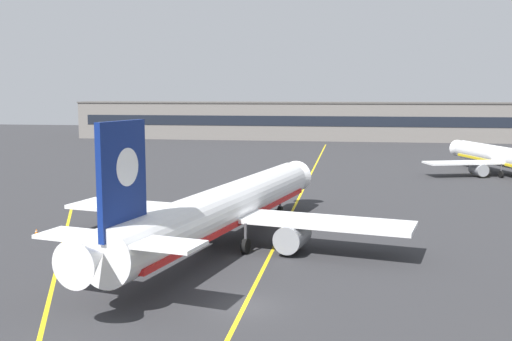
{
  "coord_description": "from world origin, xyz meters",
  "views": [
    {
      "loc": [
        6.4,
        -35.32,
        13.31
      ],
      "look_at": [
        -1.27,
        12.55,
        6.99
      ],
      "focal_mm": 41.6,
      "sensor_mm": 36.0,
      "label": 1
    }
  ],
  "objects_px": {
    "safety_cone_by_nose_gear": "(265,208)",
    "safety_cone_by_port_wing": "(36,232)",
    "airliner_background": "(509,159)",
    "airliner_foreground": "(226,208)"
  },
  "relations": [
    {
      "from": "airliner_foreground",
      "to": "safety_cone_by_nose_gear",
      "type": "distance_m",
      "value": 16.64
    },
    {
      "from": "airliner_foreground",
      "to": "safety_cone_by_port_wing",
      "type": "xyz_separation_m",
      "value": [
        -18.69,
        1.23,
        -3.11
      ]
    },
    {
      "from": "safety_cone_by_port_wing",
      "to": "airliner_foreground",
      "type": "bearing_deg",
      "value": -3.78
    },
    {
      "from": "safety_cone_by_nose_gear",
      "to": "safety_cone_by_port_wing",
      "type": "bearing_deg",
      "value": -142.65
    },
    {
      "from": "airliner_background",
      "to": "safety_cone_by_port_wing",
      "type": "xyz_separation_m",
      "value": [
        -54.66,
        -49.13,
        -2.62
      ]
    },
    {
      "from": "airliner_foreground",
      "to": "safety_cone_by_nose_gear",
      "type": "xyz_separation_m",
      "value": [
        1.07,
        16.32,
        -3.11
      ]
    },
    {
      "from": "airliner_foreground",
      "to": "safety_cone_by_nose_gear",
      "type": "bearing_deg",
      "value": 86.25
    },
    {
      "from": "airliner_background",
      "to": "safety_cone_by_port_wing",
      "type": "distance_m",
      "value": 73.54
    },
    {
      "from": "airliner_foreground",
      "to": "safety_cone_by_nose_gear",
      "type": "height_order",
      "value": "airliner_foreground"
    },
    {
      "from": "airliner_background",
      "to": "safety_cone_by_port_wing",
      "type": "relative_size",
      "value": 62.9
    }
  ]
}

